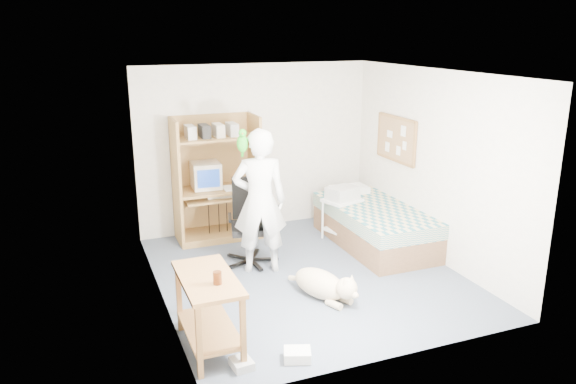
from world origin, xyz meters
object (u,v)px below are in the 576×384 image
object	(u,v)px
computer_hutch	(216,183)
side_desk	(209,302)
bed	(374,225)
dog	(324,284)
printer_cart	(342,212)
office_chair	(250,233)
person	(260,201)

from	to	relation	value
computer_hutch	side_desk	xyz separation A→B (m)	(-0.85, -2.94, -0.33)
bed	dog	xyz separation A→B (m)	(-1.38, -1.27, -0.11)
side_desk	printer_cart	size ratio (longest dim) A/B	1.65
bed	office_chair	world-z (taller)	office_chair
office_chair	computer_hutch	bearing A→B (deg)	113.22
bed	side_desk	world-z (taller)	side_desk
computer_hutch	bed	size ratio (longest dim) A/B	0.89
person	dog	bearing A→B (deg)	126.31
office_chair	dog	distance (m)	1.42
office_chair	printer_cart	world-z (taller)	office_chair
side_desk	office_chair	bearing A→B (deg)	61.54
bed	printer_cart	bearing A→B (deg)	130.00
side_desk	office_chair	size ratio (longest dim) A/B	0.90
bed	person	distance (m)	1.92
bed	office_chair	size ratio (longest dim) A/B	1.83
bed	computer_hutch	bearing A→B (deg)	150.71
computer_hutch	bed	distance (m)	2.35
computer_hutch	printer_cart	xyz separation A→B (m)	(1.68, -0.74, -0.42)
computer_hutch	office_chair	xyz separation A→B (m)	(0.17, -1.06, -0.43)
computer_hutch	office_chair	bearing A→B (deg)	-81.08
person	office_chair	bearing A→B (deg)	-69.22
side_desk	dog	distance (m)	1.60
bed	dog	world-z (taller)	bed
side_desk	bed	bearing A→B (deg)	32.50
side_desk	person	distance (m)	1.93
computer_hutch	printer_cart	world-z (taller)	computer_hutch
computer_hutch	dog	distance (m)	2.55
office_chair	printer_cart	xyz separation A→B (m)	(1.51, 0.32, 0.01)
side_desk	office_chair	distance (m)	2.14
dog	office_chair	bearing A→B (deg)	85.67
bed	side_desk	distance (m)	3.39
office_chair	person	bearing A→B (deg)	-69.22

